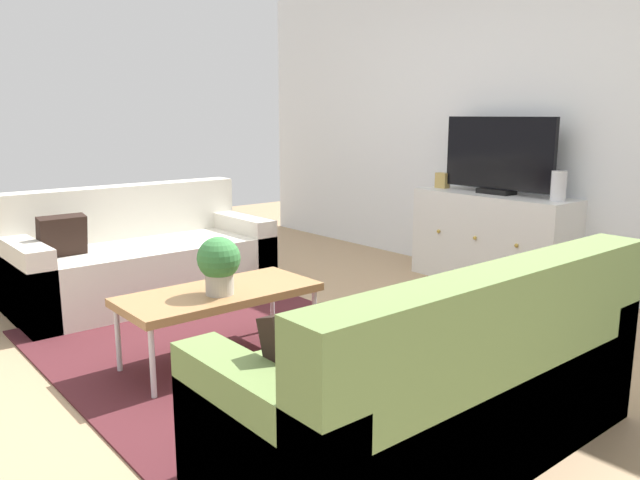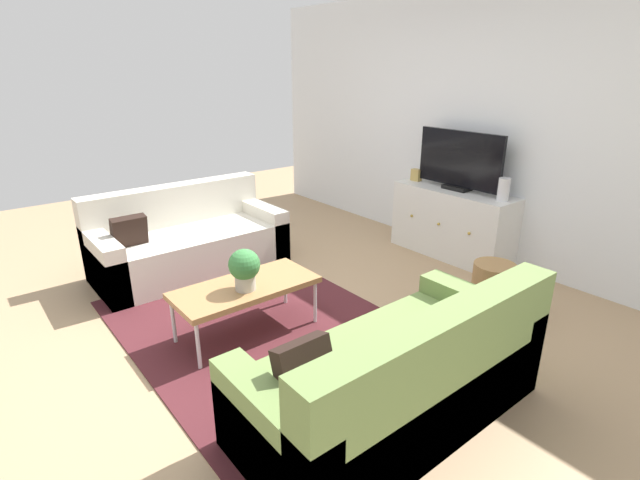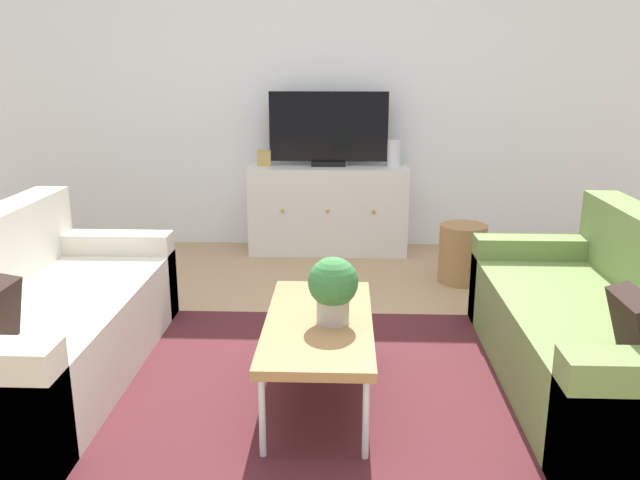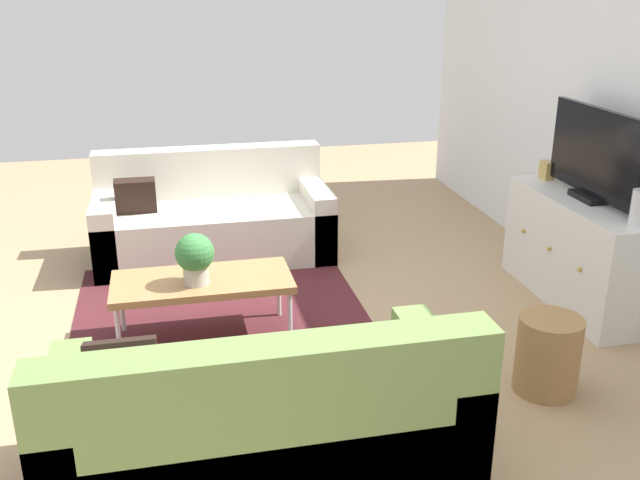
{
  "view_description": "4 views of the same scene",
  "coord_description": "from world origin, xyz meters",
  "px_view_note": "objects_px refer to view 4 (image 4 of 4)",
  "views": [
    {
      "loc": [
        2.88,
        -1.93,
        1.35
      ],
      "look_at": [
        0.0,
        0.46,
        0.59
      ],
      "focal_mm": 34.79,
      "sensor_mm": 36.0,
      "label": 1
    },
    {
      "loc": [
        2.87,
        -1.84,
        1.95
      ],
      "look_at": [
        0.0,
        0.46,
        0.59
      ],
      "focal_mm": 26.65,
      "sensor_mm": 36.0,
      "label": 2
    },
    {
      "loc": [
        0.14,
        -3.1,
        1.57
      ],
      "look_at": [
        0.0,
        0.46,
        0.59
      ],
      "focal_mm": 36.63,
      "sensor_mm": 36.0,
      "label": 3
    },
    {
      "loc": [
        4.01,
        -0.42,
        2.12
      ],
      "look_at": [
        0.0,
        0.46,
        0.59
      ],
      "focal_mm": 39.86,
      "sensor_mm": 36.0,
      "label": 4
    }
  ],
  "objects_px": {
    "coffee_table": "(202,283)",
    "glass_vase": "(640,208)",
    "couch_left_side": "(213,221)",
    "flat_screen_tv": "(596,155)",
    "couch_right_side": "(264,431)",
    "wicker_basket": "(548,354)",
    "mantel_clock": "(547,170)",
    "tv_console": "(580,251)",
    "potted_plant": "(195,256)"
  },
  "relations": [
    {
      "from": "flat_screen_tv",
      "to": "couch_left_side",
      "type": "bearing_deg",
      "value": -120.99
    },
    {
      "from": "coffee_table",
      "to": "potted_plant",
      "type": "relative_size",
      "value": 3.46
    },
    {
      "from": "mantel_clock",
      "to": "coffee_table",
      "type": "bearing_deg",
      "value": -77.71
    },
    {
      "from": "tv_console",
      "to": "couch_left_side",
      "type": "bearing_deg",
      "value": -121.2
    },
    {
      "from": "couch_left_side",
      "to": "tv_console",
      "type": "height_order",
      "value": "couch_left_side"
    },
    {
      "from": "potted_plant",
      "to": "glass_vase",
      "type": "height_order",
      "value": "glass_vase"
    },
    {
      "from": "mantel_clock",
      "to": "wicker_basket",
      "type": "relative_size",
      "value": 0.3
    },
    {
      "from": "tv_console",
      "to": "mantel_clock",
      "type": "relative_size",
      "value": 10.07
    },
    {
      "from": "flat_screen_tv",
      "to": "wicker_basket",
      "type": "distance_m",
      "value": 1.51
    },
    {
      "from": "tv_console",
      "to": "flat_screen_tv",
      "type": "height_order",
      "value": "flat_screen_tv"
    },
    {
      "from": "potted_plant",
      "to": "glass_vase",
      "type": "xyz_separation_m",
      "value": [
        0.45,
        2.58,
        0.26
      ]
    },
    {
      "from": "potted_plant",
      "to": "mantel_clock",
      "type": "bearing_deg",
      "value": 103.52
    },
    {
      "from": "potted_plant",
      "to": "couch_right_side",
      "type": "bearing_deg",
      "value": 8.61
    },
    {
      "from": "glass_vase",
      "to": "mantel_clock",
      "type": "distance_m",
      "value": 1.07
    },
    {
      "from": "potted_plant",
      "to": "tv_console",
      "type": "relative_size",
      "value": 0.24
    },
    {
      "from": "couch_right_side",
      "to": "mantel_clock",
      "type": "distance_m",
      "value": 3.13
    },
    {
      "from": "tv_console",
      "to": "glass_vase",
      "type": "height_order",
      "value": "glass_vase"
    },
    {
      "from": "couch_left_side",
      "to": "couch_right_side",
      "type": "xyz_separation_m",
      "value": [
        2.87,
        0.0,
        0.0
      ]
    },
    {
      "from": "couch_right_side",
      "to": "glass_vase",
      "type": "distance_m",
      "value": 2.6
    },
    {
      "from": "couch_left_side",
      "to": "coffee_table",
      "type": "relative_size",
      "value": 1.68
    },
    {
      "from": "coffee_table",
      "to": "flat_screen_tv",
      "type": "bearing_deg",
      "value": 90.43
    },
    {
      "from": "coffee_table",
      "to": "flat_screen_tv",
      "type": "distance_m",
      "value": 2.64
    },
    {
      "from": "couch_left_side",
      "to": "couch_right_side",
      "type": "bearing_deg",
      "value": 0.0
    },
    {
      "from": "coffee_table",
      "to": "potted_plant",
      "type": "height_order",
      "value": "potted_plant"
    },
    {
      "from": "coffee_table",
      "to": "wicker_basket",
      "type": "distance_m",
      "value": 2.02
    },
    {
      "from": "glass_vase",
      "to": "potted_plant",
      "type": "bearing_deg",
      "value": -99.89
    },
    {
      "from": "couch_right_side",
      "to": "coffee_table",
      "type": "distance_m",
      "value": 1.43
    },
    {
      "from": "potted_plant",
      "to": "mantel_clock",
      "type": "xyz_separation_m",
      "value": [
        -0.62,
        2.58,
        0.21
      ]
    },
    {
      "from": "mantel_clock",
      "to": "wicker_basket",
      "type": "height_order",
      "value": "mantel_clock"
    },
    {
      "from": "potted_plant",
      "to": "tv_console",
      "type": "height_order",
      "value": "tv_console"
    },
    {
      "from": "couch_right_side",
      "to": "wicker_basket",
      "type": "relative_size",
      "value": 4.23
    },
    {
      "from": "couch_left_side",
      "to": "flat_screen_tv",
      "type": "bearing_deg",
      "value": 59.01
    },
    {
      "from": "couch_left_side",
      "to": "coffee_table",
      "type": "distance_m",
      "value": 1.47
    },
    {
      "from": "flat_screen_tv",
      "to": "wicker_basket",
      "type": "height_order",
      "value": "flat_screen_tv"
    },
    {
      "from": "couch_right_side",
      "to": "glass_vase",
      "type": "bearing_deg",
      "value": 110.69
    },
    {
      "from": "tv_console",
      "to": "flat_screen_tv",
      "type": "relative_size",
      "value": 1.35
    },
    {
      "from": "couch_left_side",
      "to": "wicker_basket",
      "type": "distance_m",
      "value": 2.91
    },
    {
      "from": "couch_right_side",
      "to": "potted_plant",
      "type": "bearing_deg",
      "value": -171.39
    },
    {
      "from": "coffee_table",
      "to": "glass_vase",
      "type": "height_order",
      "value": "glass_vase"
    },
    {
      "from": "mantel_clock",
      "to": "wicker_basket",
      "type": "bearing_deg",
      "value": -26.94
    },
    {
      "from": "couch_left_side",
      "to": "couch_right_side",
      "type": "distance_m",
      "value": 2.87
    },
    {
      "from": "tv_console",
      "to": "mantel_clock",
      "type": "xyz_separation_m",
      "value": [
        -0.53,
        0.0,
        0.43
      ]
    },
    {
      "from": "glass_vase",
      "to": "mantel_clock",
      "type": "height_order",
      "value": "glass_vase"
    },
    {
      "from": "couch_right_side",
      "to": "wicker_basket",
      "type": "xyz_separation_m",
      "value": [
        -0.44,
        1.6,
        -0.06
      ]
    },
    {
      "from": "flat_screen_tv",
      "to": "potted_plant",
      "type": "bearing_deg",
      "value": -88.12
    },
    {
      "from": "couch_left_side",
      "to": "flat_screen_tv",
      "type": "height_order",
      "value": "flat_screen_tv"
    },
    {
      "from": "couch_left_side",
      "to": "wicker_basket",
      "type": "xyz_separation_m",
      "value": [
        2.43,
        1.6,
        -0.06
      ]
    },
    {
      "from": "couch_left_side",
      "to": "coffee_table",
      "type": "xyz_separation_m",
      "value": [
        1.46,
        -0.17,
        0.1
      ]
    },
    {
      "from": "tv_console",
      "to": "flat_screen_tv",
      "type": "xyz_separation_m",
      "value": [
        -0.0,
        0.02,
        0.67
      ]
    },
    {
      "from": "couch_left_side",
      "to": "tv_console",
      "type": "distance_m",
      "value": 2.78
    }
  ]
}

